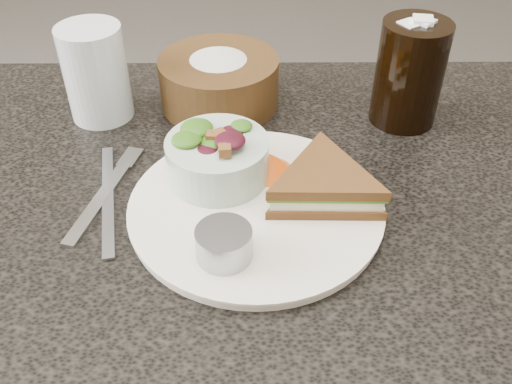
{
  "coord_description": "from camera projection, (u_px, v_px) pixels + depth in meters",
  "views": [
    {
      "loc": [
        0.0,
        -0.51,
        1.19
      ],
      "look_at": [
        0.01,
        -0.02,
        0.78
      ],
      "focal_mm": 40.0,
      "sensor_mm": 36.0,
      "label": 1
    }
  ],
  "objects": [
    {
      "name": "dressing_ramekin",
      "position": [
        224.0,
        244.0,
        0.58
      ],
      "size": [
        0.06,
        0.06,
        0.04
      ],
      "primitive_type": "cylinder",
      "rotation": [
        0.0,
        0.0,
        0.11
      ],
      "color": "#90939B",
      "rests_on": "dinner_plate"
    },
    {
      "name": "dining_table",
      "position": [
        251.0,
        377.0,
        0.92
      ],
      "size": [
        1.0,
        0.7,
        0.75
      ],
      "primitive_type": "cube",
      "color": "black",
      "rests_on": "floor"
    },
    {
      "name": "sandwich",
      "position": [
        324.0,
        185.0,
        0.65
      ],
      "size": [
        0.16,
        0.16,
        0.04
      ],
      "primitive_type": null,
      "rotation": [
        0.0,
        0.0,
        -0.02
      ],
      "color": "#4C3014",
      "rests_on": "dinner_plate"
    },
    {
      "name": "water_glass",
      "position": [
        96.0,
        73.0,
        0.78
      ],
      "size": [
        0.09,
        0.09,
        0.13
      ],
      "primitive_type": "cylinder",
      "rotation": [
        0.0,
        0.0,
        0.0
      ],
      "color": "silver",
      "rests_on": "dining_table"
    },
    {
      "name": "knife",
      "position": [
        108.0,
        198.0,
        0.68
      ],
      "size": [
        0.05,
        0.2,
        0.0
      ],
      "primitive_type": "cube",
      "rotation": [
        0.0,
        0.0,
        0.19
      ],
      "color": "#9BA1AA",
      "rests_on": "dining_table"
    },
    {
      "name": "bread_basket",
      "position": [
        219.0,
        74.0,
        0.81
      ],
      "size": [
        0.19,
        0.19,
        0.1
      ],
      "primitive_type": null,
      "rotation": [
        0.0,
        0.0,
        0.13
      ],
      "color": "#4E3319",
      "rests_on": "dining_table"
    },
    {
      "name": "salad_bowl",
      "position": [
        217.0,
        153.0,
        0.67
      ],
      "size": [
        0.14,
        0.14,
        0.07
      ],
      "primitive_type": null,
      "rotation": [
        0.0,
        0.0,
        -0.11
      ],
      "color": "#A9BFB5",
      "rests_on": "dinner_plate"
    },
    {
      "name": "orange_wedge",
      "position": [
        269.0,
        163.0,
        0.69
      ],
      "size": [
        0.08,
        0.08,
        0.03
      ],
      "primitive_type": "cone",
      "rotation": [
        0.0,
        0.0,
        0.28
      ],
      "color": "#EA560D",
      "rests_on": "dinner_plate"
    },
    {
      "name": "dinner_plate",
      "position": [
        256.0,
        208.0,
        0.66
      ],
      "size": [
        0.29,
        0.29,
        0.01
      ],
      "primitive_type": "cylinder",
      "color": "silver",
      "rests_on": "dining_table"
    },
    {
      "name": "fork",
      "position": [
        101.0,
        198.0,
        0.68
      ],
      "size": [
        0.06,
        0.16,
        0.0
      ],
      "primitive_type": "cube",
      "rotation": [
        0.0,
        0.0,
        -0.26
      ],
      "color": "#A8A8A8",
      "rests_on": "dining_table"
    },
    {
      "name": "cola_glass",
      "position": [
        410.0,
        69.0,
        0.76
      ],
      "size": [
        0.1,
        0.1,
        0.15
      ],
      "primitive_type": null,
      "rotation": [
        0.0,
        0.0,
        -0.05
      ],
      "color": "black",
      "rests_on": "dining_table"
    }
  ]
}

